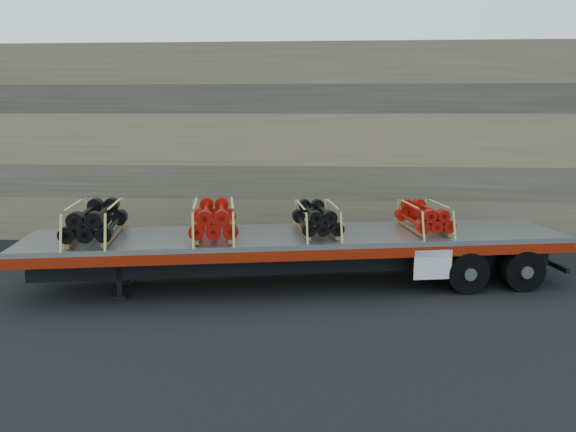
# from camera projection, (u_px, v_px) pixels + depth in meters

# --- Properties ---
(ground) EXTENTS (120.00, 120.00, 0.00)m
(ground) POSITION_uv_depth(u_px,v_px,m) (291.00, 287.00, 15.14)
(ground) COLOR black
(ground) RESTS_ON ground
(rock_wall) EXTENTS (44.00, 3.00, 7.00)m
(rock_wall) POSITION_uv_depth(u_px,v_px,m) (302.00, 144.00, 20.87)
(rock_wall) COLOR #7A6B54
(rock_wall) RESTS_ON ground
(trailer) EXTENTS (14.60, 5.34, 1.43)m
(trailer) POSITION_uv_depth(u_px,v_px,m) (297.00, 259.00, 15.28)
(trailer) COLOR #9FA1A6
(trailer) RESTS_ON ground
(bundle_front) EXTENTS (1.66, 2.65, 0.87)m
(bundle_front) POSITION_uv_depth(u_px,v_px,m) (96.00, 222.00, 14.46)
(bundle_front) COLOR black
(bundle_front) RESTS_ON trailer
(bundle_midfront) EXTENTS (1.61, 2.56, 0.84)m
(bundle_midfront) POSITION_uv_depth(u_px,v_px,m) (214.00, 220.00, 14.82)
(bundle_midfront) COLOR #A51008
(bundle_midfront) RESTS_ON trailer
(bundle_midrear) EXTENTS (1.44, 2.30, 0.76)m
(bundle_midrear) POSITION_uv_depth(u_px,v_px,m) (317.00, 219.00, 15.14)
(bundle_midrear) COLOR black
(bundle_midrear) RESTS_ON trailer
(bundle_rear) EXTENTS (1.37, 2.18, 0.72)m
(bundle_rear) POSITION_uv_depth(u_px,v_px,m) (424.00, 218.00, 15.49)
(bundle_rear) COLOR #A51008
(bundle_rear) RESTS_ON trailer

